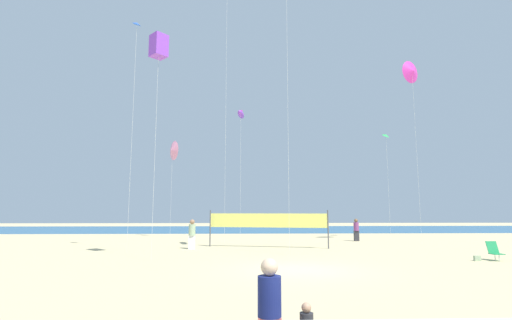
# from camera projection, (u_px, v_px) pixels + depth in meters

# --- Properties ---
(ground_plane) EXTENTS (120.00, 120.00, 0.00)m
(ground_plane) POSITION_uv_depth(u_px,v_px,m) (300.00, 270.00, 15.12)
(ground_plane) COLOR #D1BC89
(ocean_band) EXTENTS (120.00, 20.00, 0.01)m
(ocean_band) POSITION_uv_depth(u_px,v_px,m) (260.00, 229.00, 49.37)
(ocean_band) COLOR #28608C
(ocean_band) RESTS_ON ground
(mother_figure) EXTENTS (0.37, 0.37, 1.60)m
(mother_figure) POSITION_uv_depth(u_px,v_px,m) (270.00, 308.00, 5.80)
(mother_figure) COLOR #EA7260
(mother_figure) RESTS_ON ground
(beachgoer_sage_shirt) EXTENTS (0.42, 0.42, 1.82)m
(beachgoer_sage_shirt) POSITION_uv_depth(u_px,v_px,m) (192.00, 233.00, 23.53)
(beachgoer_sage_shirt) COLOR white
(beachgoer_sage_shirt) RESTS_ON ground
(beachgoer_plum_shirt) EXTENTS (0.40, 0.40, 1.75)m
(beachgoer_plum_shirt) POSITION_uv_depth(u_px,v_px,m) (356.00, 229.00, 29.79)
(beachgoer_plum_shirt) COLOR #2D2D33
(beachgoer_plum_shirt) RESTS_ON ground
(folding_beach_chair) EXTENTS (0.52, 0.65, 0.89)m
(folding_beach_chair) POSITION_uv_depth(u_px,v_px,m) (494.00, 250.00, 18.06)
(folding_beach_chair) COLOR #1E8C4C
(folding_beach_chair) RESTS_ON ground
(volleyball_net) EXTENTS (7.63, 1.95, 2.40)m
(volleyball_net) POSITION_uv_depth(u_px,v_px,m) (267.00, 222.00, 24.63)
(volleyball_net) COLOR #4C4C51
(volleyball_net) RESTS_ON ground
(beach_handbag) EXTENTS (0.30, 0.15, 0.24)m
(beach_handbag) POSITION_uv_depth(u_px,v_px,m) (477.00, 258.00, 17.85)
(beach_handbag) COLOR #99B28C
(beach_handbag) RESTS_ON ground
(kite_orange_diamond) EXTENTS (0.51, 0.51, 21.59)m
(kite_orange_diamond) POSITION_uv_depth(u_px,v_px,m) (227.00, 1.00, 30.58)
(kite_orange_diamond) COLOR silver
(kite_orange_diamond) RESTS_ON ground
(kite_violet_inflatable) EXTENTS (0.87, 1.68, 11.97)m
(kite_violet_inflatable) POSITION_uv_depth(u_px,v_px,m) (241.00, 115.00, 36.33)
(kite_violet_inflatable) COLOR silver
(kite_violet_inflatable) RESTS_ON ground
(kite_green_diamond) EXTENTS (0.81, 0.81, 9.27)m
(kite_green_diamond) POSITION_uv_depth(u_px,v_px,m) (386.00, 137.00, 33.79)
(kite_green_diamond) COLOR silver
(kite_green_diamond) RESTS_ON ground
(kite_magenta_delta) EXTENTS (1.75, 1.14, 14.06)m
(kite_magenta_delta) POSITION_uv_depth(u_px,v_px,m) (412.00, 72.00, 29.59)
(kite_magenta_delta) COLOR silver
(kite_magenta_delta) RESTS_ON ground
(kite_blue_diamond) EXTENTS (0.66, 0.66, 14.07)m
(kite_blue_diamond) POSITION_uv_depth(u_px,v_px,m) (137.00, 32.00, 23.52)
(kite_blue_diamond) COLOR silver
(kite_blue_diamond) RESTS_ON ground
(kite_violet_box) EXTENTS (1.03, 1.03, 11.32)m
(kite_violet_box) POSITION_uv_depth(u_px,v_px,m) (159.00, 46.00, 19.42)
(kite_violet_box) COLOR silver
(kite_violet_box) RESTS_ON ground
(kite_pink_delta) EXTENTS (1.28, 1.65, 8.69)m
(kite_pink_delta) POSITION_uv_depth(u_px,v_px,m) (172.00, 150.00, 34.36)
(kite_pink_delta) COLOR silver
(kite_pink_delta) RESTS_ON ground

